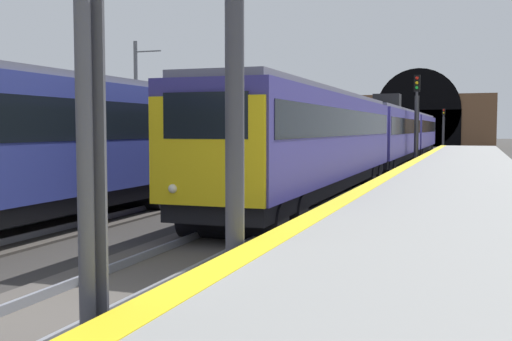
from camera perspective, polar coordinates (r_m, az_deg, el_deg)
The scene contains 11 objects.
ground_plane at distance 8.93m, azimuth -18.96°, elevation -13.43°, with size 320.00×320.00×0.00m, color #302D2B.
platform_right at distance 7.01m, azimuth 14.07°, elevation -14.02°, with size 112.00×4.99×0.97m, color gray.
platform_right_edge_strip at distance 7.42m, azimuth -3.60°, elevation -9.00°, with size 112.00×0.50×0.01m, color yellow.
track_main_line at distance 8.92m, azimuth -18.96°, elevation -13.18°, with size 160.00×3.12×0.21m.
train_main_approaching at distance 40.68m, azimuth 11.98°, elevation 3.32°, with size 56.79×2.83×4.82m.
train_adjacent_platform at distance 23.02m, azimuth -7.56°, elevation 3.09°, with size 39.57×2.84×4.04m.
railway_signal_near at distance 6.16m, azimuth -15.60°, elevation 8.53°, with size 0.39×0.38×5.19m.
railway_signal_mid at distance 40.59m, azimuth 14.60°, elevation 5.14°, with size 0.39×0.38×5.99m.
railway_signal_far at distance 76.25m, azimuth 16.92°, elevation 3.96°, with size 0.39×0.38×4.95m.
tunnel_portal at distance 94.84m, azimuth 14.78°, elevation 4.52°, with size 2.84×21.61×12.10m.
catenary_mast_near at distance 35.73m, azimuth -10.98°, elevation 5.80°, with size 0.22×1.71×7.52m.
Camera 1 is at (-6.65, -5.35, 2.63)m, focal length 43.32 mm.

